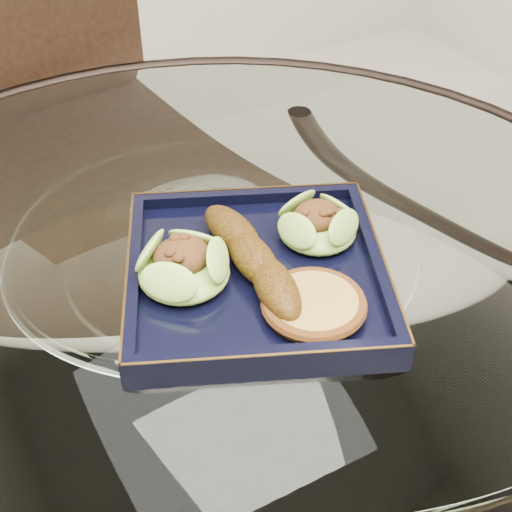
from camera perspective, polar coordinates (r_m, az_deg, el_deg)
dining_table at (r=0.89m, az=-2.99°, el=-9.53°), size 1.13×1.13×0.77m
dining_chair at (r=1.30m, az=-13.19°, el=2.10°), size 0.43×0.43×0.90m
navy_plate at (r=0.76m, az=-0.00°, el=-1.74°), size 0.36×0.36×0.02m
lettuce_wrap_left at (r=0.73m, az=-5.81°, el=-0.98°), size 0.13×0.13×0.03m
lettuce_wrap_right at (r=0.79m, az=4.94°, el=2.40°), size 0.10×0.10×0.03m
roasted_plantain at (r=0.74m, az=-0.23°, el=-0.16°), size 0.05×0.19×0.04m
crumb_patty at (r=0.70m, az=4.65°, el=-4.00°), size 0.12×0.12×0.02m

